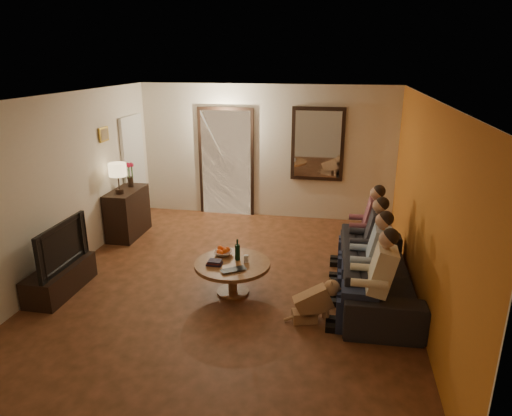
% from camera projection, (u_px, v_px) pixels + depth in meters
% --- Properties ---
extents(floor, '(5.00, 6.00, 0.01)m').
position_uv_depth(floor, '(232.00, 283.00, 6.54)').
color(floor, '#462912').
rests_on(floor, ground).
extents(ceiling, '(5.00, 6.00, 0.01)m').
position_uv_depth(ceiling, '(228.00, 97.00, 5.72)').
color(ceiling, white).
rests_on(ceiling, back_wall).
extents(back_wall, '(5.00, 0.02, 2.60)m').
position_uv_depth(back_wall, '(266.00, 152.00, 8.93)').
color(back_wall, beige).
rests_on(back_wall, floor).
extents(front_wall, '(5.00, 0.02, 2.60)m').
position_uv_depth(front_wall, '(134.00, 313.00, 3.33)').
color(front_wall, beige).
rests_on(front_wall, floor).
extents(left_wall, '(0.02, 6.00, 2.60)m').
position_uv_depth(left_wall, '(61.00, 187.00, 6.56)').
color(left_wall, beige).
rests_on(left_wall, floor).
extents(right_wall, '(0.02, 6.00, 2.60)m').
position_uv_depth(right_wall, '(424.00, 207.00, 5.70)').
color(right_wall, beige).
rests_on(right_wall, floor).
extents(orange_accent, '(0.01, 6.00, 2.60)m').
position_uv_depth(orange_accent, '(424.00, 207.00, 5.70)').
color(orange_accent, orange).
rests_on(orange_accent, right_wall).
extents(kitchen_doorway, '(1.00, 0.06, 2.10)m').
position_uv_depth(kitchen_doorway, '(226.00, 163.00, 9.13)').
color(kitchen_doorway, '#FFE0A5').
rests_on(kitchen_doorway, floor).
extents(door_trim, '(1.12, 0.04, 2.22)m').
position_uv_depth(door_trim, '(226.00, 163.00, 9.12)').
color(door_trim, black).
rests_on(door_trim, floor).
extents(fridge_glimpse, '(0.45, 0.03, 1.70)m').
position_uv_depth(fridge_glimpse, '(239.00, 171.00, 9.14)').
color(fridge_glimpse, silver).
rests_on(fridge_glimpse, floor).
extents(mirror_frame, '(1.00, 0.05, 1.40)m').
position_uv_depth(mirror_frame, '(318.00, 144.00, 8.65)').
color(mirror_frame, black).
rests_on(mirror_frame, back_wall).
extents(mirror_glass, '(0.86, 0.02, 1.26)m').
position_uv_depth(mirror_glass, '(318.00, 144.00, 8.63)').
color(mirror_glass, white).
rests_on(mirror_glass, back_wall).
extents(white_door, '(0.06, 0.85, 2.04)m').
position_uv_depth(white_door, '(134.00, 169.00, 8.79)').
color(white_door, white).
rests_on(white_door, floor).
extents(framed_art, '(0.03, 0.28, 0.24)m').
position_uv_depth(framed_art, '(104.00, 134.00, 7.59)').
color(framed_art, '#B28C33').
rests_on(framed_art, left_wall).
extents(art_canvas, '(0.01, 0.22, 0.18)m').
position_uv_depth(art_canvas, '(104.00, 134.00, 7.59)').
color(art_canvas, brown).
rests_on(art_canvas, left_wall).
extents(dresser, '(0.45, 0.96, 0.85)m').
position_uv_depth(dresser, '(128.00, 213.00, 8.15)').
color(dresser, black).
rests_on(dresser, floor).
extents(table_lamp, '(0.30, 0.30, 0.54)m').
position_uv_depth(table_lamp, '(118.00, 178.00, 7.72)').
color(table_lamp, beige).
rests_on(table_lamp, dresser).
extents(flower_vase, '(0.14, 0.14, 0.44)m').
position_uv_depth(flower_vase, '(130.00, 175.00, 8.15)').
color(flower_vase, red).
rests_on(flower_vase, dresser).
extents(tv_stand, '(0.45, 1.12, 0.37)m').
position_uv_depth(tv_stand, '(60.00, 279.00, 6.24)').
color(tv_stand, black).
rests_on(tv_stand, floor).
extents(tv, '(1.09, 0.14, 0.63)m').
position_uv_depth(tv, '(55.00, 245.00, 6.08)').
color(tv, black).
rests_on(tv, tv_stand).
extents(sofa, '(2.38, 0.98, 0.69)m').
position_uv_depth(sofa, '(377.00, 272.00, 6.10)').
color(sofa, black).
rests_on(sofa, floor).
extents(person_a, '(0.60, 0.40, 1.20)m').
position_uv_depth(person_a, '(375.00, 286.00, 5.20)').
color(person_a, tan).
rests_on(person_a, sofa).
extents(person_b, '(0.60, 0.40, 1.20)m').
position_uv_depth(person_b, '(372.00, 263.00, 5.76)').
color(person_b, tan).
rests_on(person_b, sofa).
extents(person_c, '(0.60, 0.40, 1.20)m').
position_uv_depth(person_c, '(369.00, 245.00, 6.32)').
color(person_c, tan).
rests_on(person_c, sofa).
extents(person_d, '(0.60, 0.40, 1.20)m').
position_uv_depth(person_d, '(367.00, 230.00, 6.88)').
color(person_d, tan).
rests_on(person_d, sofa).
extents(dog, '(0.60, 0.38, 0.56)m').
position_uv_depth(dog, '(313.00, 300.00, 5.51)').
color(dog, '#AE7B50').
rests_on(dog, floor).
extents(coffee_table, '(1.16, 1.16, 0.45)m').
position_uv_depth(coffee_table, '(233.00, 278.00, 6.20)').
color(coffee_table, brown).
rests_on(coffee_table, floor).
extents(bowl, '(0.26, 0.26, 0.06)m').
position_uv_depth(bowl, '(223.00, 253.00, 6.35)').
color(bowl, white).
rests_on(bowl, coffee_table).
extents(oranges, '(0.20, 0.20, 0.08)m').
position_uv_depth(oranges, '(223.00, 248.00, 6.33)').
color(oranges, '#FF5915').
rests_on(oranges, bowl).
extents(wine_bottle, '(0.07, 0.07, 0.31)m').
position_uv_depth(wine_bottle, '(237.00, 249.00, 6.16)').
color(wine_bottle, black).
rests_on(wine_bottle, coffee_table).
extents(wine_glass, '(0.06, 0.06, 0.10)m').
position_uv_depth(wine_glass, '(246.00, 259.00, 6.13)').
color(wine_glass, silver).
rests_on(wine_glass, coffee_table).
extents(book_stack, '(0.20, 0.15, 0.07)m').
position_uv_depth(book_stack, '(214.00, 262.00, 6.06)').
color(book_stack, black).
rests_on(book_stack, coffee_table).
extents(laptop, '(0.39, 0.36, 0.03)m').
position_uv_depth(laptop, '(235.00, 272.00, 5.84)').
color(laptop, black).
rests_on(laptop, coffee_table).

